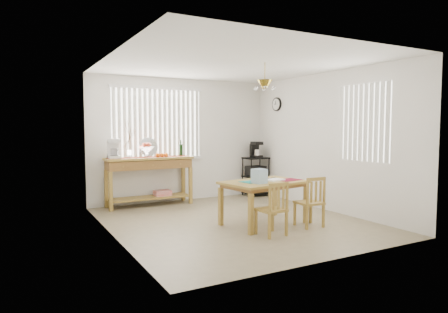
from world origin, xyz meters
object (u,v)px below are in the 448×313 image
dining_table (264,186)px  chair_left (273,209)px  sideboard (150,169)px  cart_items (256,150)px  chair_right (310,202)px  wire_cart (256,173)px

dining_table → chair_left: size_ratio=1.80×
sideboard → dining_table: (1.13, -2.38, -0.11)m
cart_items → chair_right: size_ratio=0.45×
sideboard → dining_table: sideboard is taller
wire_cart → chair_left: wire_cart is taller
chair_left → chair_right: size_ratio=0.99×
cart_items → dining_table: 2.77m
wire_cart → chair_left: bearing=-119.0°
wire_cart → cart_items: bearing=90.0°
cart_items → chair_right: (-0.83, -2.87, -0.66)m
wire_cart → chair_right: (-0.83, -2.86, -0.14)m
sideboard → chair_left: size_ratio=2.19×
wire_cart → dining_table: wire_cart is taller
sideboard → chair_right: bearing=-59.8°
cart_items → chair_left: cart_items is taller
wire_cart → dining_table: bearing=-120.3°
wire_cart → chair_right: wire_cart is taller
dining_table → chair_right: size_ratio=1.78×
sideboard → chair_left: bearing=-74.3°
cart_items → dining_table: bearing=-120.2°
chair_right → chair_left: bearing=-170.3°
sideboard → cart_items: (2.51, -0.01, 0.32)m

